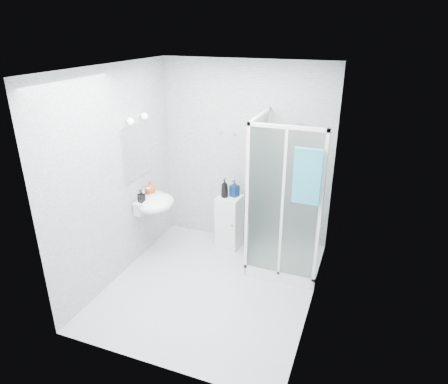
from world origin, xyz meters
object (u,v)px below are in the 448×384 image
at_px(shampoo_bottle_a, 225,188).
at_px(shampoo_bottle_b, 234,188).
at_px(hand_towel, 307,175).
at_px(wall_basin, 154,203).
at_px(storage_cabinet, 229,222).
at_px(soap_dispenser_orange, 150,187).
at_px(shower_enclosure, 280,237).
at_px(soap_dispenser_black, 141,196).

distance_m(shampoo_bottle_a, shampoo_bottle_b, 0.14).
bearing_deg(hand_towel, wall_basin, 177.56).
bearing_deg(storage_cabinet, wall_basin, -140.53).
bearing_deg(storage_cabinet, soap_dispenser_orange, -149.95).
distance_m(shower_enclosure, soap_dispenser_orange, 1.86).
xyz_separation_m(shower_enclosure, hand_towel, (0.34, -0.40, 1.04)).
bearing_deg(shampoo_bottle_a, soap_dispenser_black, -140.15).
bearing_deg(wall_basin, soap_dispenser_orange, 133.89).
xyz_separation_m(hand_towel, soap_dispenser_orange, (-2.12, 0.21, -0.53)).
bearing_deg(storage_cabinet, shampoo_bottle_b, 45.69).
bearing_deg(hand_towel, storage_cabinet, 149.09).
height_order(hand_towel, shampoo_bottle_b, hand_towel).
xyz_separation_m(storage_cabinet, soap_dispenser_black, (-0.93, -0.76, 0.56)).
height_order(wall_basin, soap_dispenser_orange, soap_dispenser_orange).
distance_m(storage_cabinet, soap_dispenser_black, 1.33).
height_order(hand_towel, soap_dispenser_black, hand_towel).
height_order(wall_basin, hand_towel, hand_towel).
distance_m(shower_enclosure, soap_dispenser_black, 1.87).
xyz_separation_m(shampoo_bottle_b, soap_dispenser_black, (-0.99, -0.81, 0.06)).
xyz_separation_m(shower_enclosure, soap_dispenser_black, (-1.74, -0.47, 0.50)).
xyz_separation_m(soap_dispenser_orange, soap_dispenser_black, (0.04, -0.29, -0.01)).
bearing_deg(wall_basin, storage_cabinet, 35.37).
bearing_deg(shower_enclosure, storage_cabinet, 160.52).
relative_size(wall_basin, storage_cabinet, 0.72).
distance_m(shower_enclosure, wall_basin, 1.72).
xyz_separation_m(hand_towel, shampoo_bottle_a, (-1.21, 0.66, -0.58)).
height_order(shower_enclosure, shampoo_bottle_a, shower_enclosure).
height_order(hand_towel, soap_dispenser_orange, hand_towel).
distance_m(shower_enclosure, shampoo_bottle_b, 0.94).
bearing_deg(hand_towel, shampoo_bottle_b, 145.99).
bearing_deg(soap_dispenser_orange, soap_dispenser_black, -82.42).
bearing_deg(soap_dispenser_orange, shampoo_bottle_b, 26.95).
height_order(shampoo_bottle_b, soap_dispenser_black, soap_dispenser_black).
height_order(shower_enclosure, soap_dispenser_orange, shower_enclosure).
distance_m(shower_enclosure, hand_towel, 1.16).
xyz_separation_m(shower_enclosure, wall_basin, (-1.66, -0.32, 0.35)).
height_order(shower_enclosure, storage_cabinet, shower_enclosure).
distance_m(shampoo_bottle_b, soap_dispenser_black, 1.28).
bearing_deg(shampoo_bottle_b, storage_cabinet, -138.41).
bearing_deg(shampoo_bottle_b, soap_dispenser_black, -140.70).
bearing_deg(soap_dispenser_orange, hand_towel, -5.77).
height_order(shower_enclosure, hand_towel, shower_enclosure).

